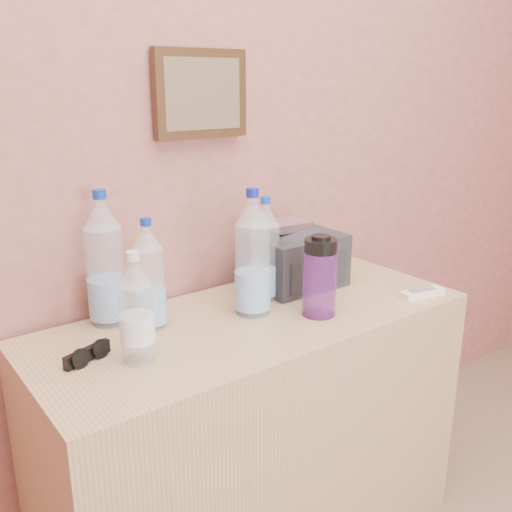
{
  "coord_description": "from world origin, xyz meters",
  "views": [
    {
      "loc": [
        -0.9,
        0.51,
        1.44
      ],
      "look_at": [
        0.0,
        1.71,
        0.98
      ],
      "focal_mm": 40.0,
      "sensor_mm": 36.0,
      "label": 1
    }
  ],
  "objects_px": {
    "pet_large_b": "(105,266)",
    "nalgene_bottle": "(320,276)",
    "pet_large_a": "(149,280)",
    "foil_packet": "(288,225)",
    "ac_remote": "(422,293)",
    "sunglasses": "(87,354)",
    "toiletry_bag": "(298,257)",
    "pet_large_d": "(253,260)",
    "pet_small": "(137,314)",
    "dresser": "(255,436)",
    "pet_large_c": "(265,254)"
  },
  "relations": [
    {
      "from": "pet_large_d",
      "to": "sunglasses",
      "type": "xyz_separation_m",
      "value": [
        -0.49,
        0.0,
        -0.14
      ]
    },
    {
      "from": "pet_large_a",
      "to": "sunglasses",
      "type": "xyz_separation_m",
      "value": [
        -0.22,
        -0.09,
        -0.12
      ]
    },
    {
      "from": "toiletry_bag",
      "to": "sunglasses",
      "type": "bearing_deg",
      "value": -171.92
    },
    {
      "from": "ac_remote",
      "to": "pet_large_b",
      "type": "bearing_deg",
      "value": 166.72
    },
    {
      "from": "dresser",
      "to": "pet_large_d",
      "type": "height_order",
      "value": "pet_large_d"
    },
    {
      "from": "dresser",
      "to": "foil_packet",
      "type": "height_order",
      "value": "foil_packet"
    },
    {
      "from": "nalgene_bottle",
      "to": "pet_small",
      "type": "bearing_deg",
      "value": 174.26
    },
    {
      "from": "pet_large_b",
      "to": "toiletry_bag",
      "type": "bearing_deg",
      "value": -8.51
    },
    {
      "from": "pet_large_b",
      "to": "nalgene_bottle",
      "type": "height_order",
      "value": "pet_large_b"
    },
    {
      "from": "nalgene_bottle",
      "to": "foil_packet",
      "type": "height_order",
      "value": "nalgene_bottle"
    },
    {
      "from": "toiletry_bag",
      "to": "pet_large_d",
      "type": "bearing_deg",
      "value": -158.38
    },
    {
      "from": "sunglasses",
      "to": "ac_remote",
      "type": "xyz_separation_m",
      "value": [
        0.99,
        -0.21,
        -0.01
      ]
    },
    {
      "from": "pet_large_b",
      "to": "foil_packet",
      "type": "height_order",
      "value": "pet_large_b"
    },
    {
      "from": "pet_large_c",
      "to": "ac_remote",
      "type": "xyz_separation_m",
      "value": [
        0.4,
        -0.29,
        -0.13
      ]
    },
    {
      "from": "pet_large_a",
      "to": "foil_packet",
      "type": "distance_m",
      "value": 0.5
    },
    {
      "from": "pet_large_a",
      "to": "sunglasses",
      "type": "relative_size",
      "value": 2.34
    },
    {
      "from": "pet_large_a",
      "to": "ac_remote",
      "type": "bearing_deg",
      "value": -21.14
    },
    {
      "from": "pet_small",
      "to": "ac_remote",
      "type": "distance_m",
      "value": 0.91
    },
    {
      "from": "nalgene_bottle",
      "to": "toiletry_bag",
      "type": "xyz_separation_m",
      "value": [
        0.11,
        0.22,
        -0.02
      ]
    },
    {
      "from": "pet_large_c",
      "to": "nalgene_bottle",
      "type": "relative_size",
      "value": 1.35
    },
    {
      "from": "dresser",
      "to": "toiletry_bag",
      "type": "xyz_separation_m",
      "value": [
        0.26,
        0.12,
        0.49
      ]
    },
    {
      "from": "pet_large_b",
      "to": "ac_remote",
      "type": "relative_size",
      "value": 2.56
    },
    {
      "from": "pet_large_d",
      "to": "ac_remote",
      "type": "relative_size",
      "value": 2.5
    },
    {
      "from": "pet_large_a",
      "to": "toiletry_bag",
      "type": "xyz_separation_m",
      "value": [
        0.53,
        0.01,
        -0.04
      ]
    },
    {
      "from": "pet_large_a",
      "to": "foil_packet",
      "type": "xyz_separation_m",
      "value": [
        0.5,
        0.02,
        0.07
      ]
    },
    {
      "from": "nalgene_bottle",
      "to": "sunglasses",
      "type": "relative_size",
      "value": 1.81
    },
    {
      "from": "pet_large_d",
      "to": "foil_packet",
      "type": "xyz_separation_m",
      "value": [
        0.22,
        0.11,
        0.04
      ]
    },
    {
      "from": "ac_remote",
      "to": "toiletry_bag",
      "type": "height_order",
      "value": "toiletry_bag"
    },
    {
      "from": "pet_large_c",
      "to": "ac_remote",
      "type": "relative_size",
      "value": 2.17
    },
    {
      "from": "pet_large_d",
      "to": "sunglasses",
      "type": "distance_m",
      "value": 0.51
    },
    {
      "from": "pet_large_b",
      "to": "ac_remote",
      "type": "bearing_deg",
      "value": -24.84
    },
    {
      "from": "pet_small",
      "to": "ac_remote",
      "type": "bearing_deg",
      "value": -8.97
    },
    {
      "from": "pet_large_a",
      "to": "foil_packet",
      "type": "bearing_deg",
      "value": 2.22
    },
    {
      "from": "dresser",
      "to": "nalgene_bottle",
      "type": "distance_m",
      "value": 0.54
    },
    {
      "from": "pet_large_b",
      "to": "nalgene_bottle",
      "type": "bearing_deg",
      "value": -31.77
    },
    {
      "from": "dresser",
      "to": "pet_large_c",
      "type": "height_order",
      "value": "pet_large_c"
    },
    {
      "from": "nalgene_bottle",
      "to": "sunglasses",
      "type": "height_order",
      "value": "nalgene_bottle"
    },
    {
      "from": "pet_large_d",
      "to": "ac_remote",
      "type": "distance_m",
      "value": 0.56
    },
    {
      "from": "dresser",
      "to": "ac_remote",
      "type": "xyz_separation_m",
      "value": [
        0.51,
        -0.19,
        0.41
      ]
    },
    {
      "from": "foil_packet",
      "to": "toiletry_bag",
      "type": "bearing_deg",
      "value": -26.08
    },
    {
      "from": "ac_remote",
      "to": "toiletry_bag",
      "type": "xyz_separation_m",
      "value": [
        -0.25,
        0.31,
        0.09
      ]
    },
    {
      "from": "dresser",
      "to": "pet_large_d",
      "type": "distance_m",
      "value": 0.56
    },
    {
      "from": "sunglasses",
      "to": "ac_remote",
      "type": "distance_m",
      "value": 1.02
    },
    {
      "from": "pet_large_d",
      "to": "toiletry_bag",
      "type": "bearing_deg",
      "value": 20.78
    },
    {
      "from": "dresser",
      "to": "ac_remote",
      "type": "height_order",
      "value": "ac_remote"
    },
    {
      "from": "dresser",
      "to": "toiletry_bag",
      "type": "distance_m",
      "value": 0.57
    },
    {
      "from": "dresser",
      "to": "foil_packet",
      "type": "relative_size",
      "value": 10.44
    },
    {
      "from": "pet_small",
      "to": "foil_packet",
      "type": "relative_size",
      "value": 2.23
    },
    {
      "from": "pet_large_b",
      "to": "sunglasses",
      "type": "distance_m",
      "value": 0.27
    },
    {
      "from": "pet_small",
      "to": "sunglasses",
      "type": "xyz_separation_m",
      "value": [
        -0.1,
        0.07,
        -0.1
      ]
    }
  ]
}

